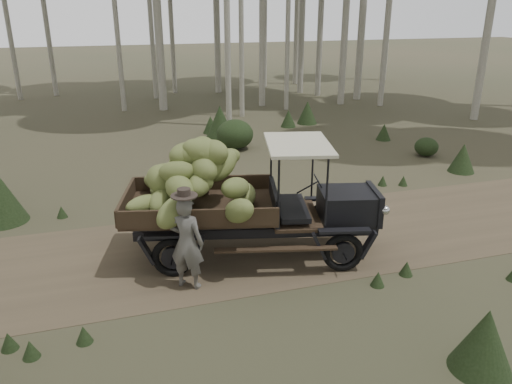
{
  "coord_description": "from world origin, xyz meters",
  "views": [
    {
      "loc": [
        -3.06,
        -9.53,
        5.01
      ],
      "look_at": [
        -0.28,
        -0.39,
        1.4
      ],
      "focal_mm": 35.0,
      "sensor_mm": 36.0,
      "label": 1
    }
  ],
  "objects": [
    {
      "name": "banana_truck",
      "position": [
        -0.99,
        -0.29,
        1.59
      ],
      "size": [
        5.54,
        2.99,
        2.69
      ],
      "rotation": [
        0.0,
        0.0,
        -0.24
      ],
      "color": "black",
      "rests_on": "ground"
    },
    {
      "name": "ground",
      "position": [
        0.0,
        0.0,
        0.0
      ],
      "size": [
        120.0,
        120.0,
        0.0
      ],
      "primitive_type": "plane",
      "color": "#473D2B",
      "rests_on": "ground"
    },
    {
      "name": "farmer",
      "position": [
        -1.89,
        -1.29,
        0.93
      ],
      "size": [
        0.79,
        0.73,
        1.97
      ],
      "rotation": [
        0.0,
        0.0,
        2.56
      ],
      "color": "#595651",
      "rests_on": "ground"
    },
    {
      "name": "dirt_track",
      "position": [
        0.0,
        0.0,
        0.0
      ],
      "size": [
        70.0,
        4.0,
        0.01
      ],
      "primitive_type": "cube",
      "color": "brown",
      "rests_on": "ground"
    },
    {
      "name": "undergrowth",
      "position": [
        -0.43,
        0.88,
        0.5
      ],
      "size": [
        20.48,
        21.46,
        1.33
      ],
      "color": "#233319",
      "rests_on": "ground"
    }
  ]
}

